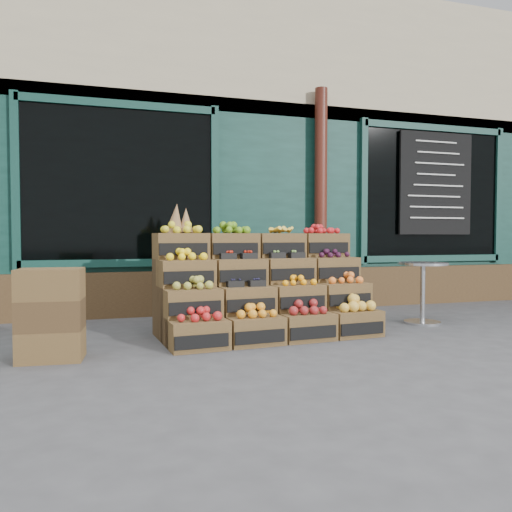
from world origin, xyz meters
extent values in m
plane|color=#434346|center=(0.00, 0.00, 0.00)|extent=(60.00, 60.00, 0.00)
cube|color=#10362E|center=(0.00, 5.20, 2.40)|extent=(12.00, 6.00, 4.80)
cube|color=#C1B28C|center=(0.00, 2.28, 3.80)|extent=(12.00, 0.18, 2.00)
cube|color=#10362E|center=(0.00, 2.25, 1.50)|extent=(12.00, 0.12, 3.00)
cube|color=#46311C|center=(0.00, 2.18, 0.30)|extent=(12.00, 0.18, 0.60)
cube|color=black|center=(-1.60, 2.18, 1.75)|extent=(2.40, 0.06, 2.00)
cube|color=black|center=(3.20, 2.18, 1.75)|extent=(2.40, 0.06, 2.00)
cylinder|color=#481910|center=(1.20, 2.05, 1.60)|extent=(0.18, 0.18, 3.20)
cube|color=black|center=(3.20, 2.10, 1.90)|extent=(1.30, 0.04, 1.60)
cube|color=brown|center=(-0.98, 0.05, 0.14)|extent=(0.58, 0.42, 0.28)
cube|color=black|center=(-0.96, -0.16, 0.11)|extent=(0.51, 0.06, 0.12)
cube|color=red|center=(-0.98, 0.05, 0.32)|extent=(0.46, 0.32, 0.09)
cube|color=brown|center=(-0.41, 0.09, 0.14)|extent=(0.58, 0.42, 0.28)
cube|color=black|center=(-0.39, -0.11, 0.11)|extent=(0.51, 0.06, 0.12)
cube|color=orange|center=(-0.41, 0.09, 0.32)|extent=(0.46, 0.32, 0.10)
cube|color=brown|center=(0.16, 0.13, 0.14)|extent=(0.58, 0.42, 0.28)
cube|color=black|center=(0.18, -0.07, 0.11)|extent=(0.51, 0.06, 0.12)
cube|color=maroon|center=(0.16, 0.13, 0.33)|extent=(0.46, 0.32, 0.11)
cube|color=brown|center=(0.73, 0.18, 0.14)|extent=(0.58, 0.42, 0.28)
cube|color=black|center=(0.75, -0.02, 0.11)|extent=(0.51, 0.06, 0.12)
cube|color=gold|center=(0.73, 0.18, 0.34)|extent=(0.46, 0.32, 0.13)
cube|color=brown|center=(-1.00, 0.28, 0.41)|extent=(0.58, 0.42, 0.28)
cube|color=black|center=(-0.98, 0.08, 0.39)|extent=(0.51, 0.06, 0.12)
cube|color=#9B9939|center=(-1.00, 0.28, 0.60)|extent=(0.46, 0.32, 0.09)
cube|color=brown|center=(-0.43, 0.32, 0.41)|extent=(0.58, 0.42, 0.28)
cube|color=black|center=(-0.41, 0.12, 0.39)|extent=(0.51, 0.06, 0.12)
cube|color=#191733|center=(-0.43, 0.32, 0.57)|extent=(0.46, 0.32, 0.03)
cube|color=brown|center=(0.15, 0.37, 0.41)|extent=(0.58, 0.42, 0.28)
cube|color=black|center=(0.16, 0.16, 0.39)|extent=(0.51, 0.06, 0.12)
cube|color=#FF9C0E|center=(0.15, 0.37, 0.59)|extent=(0.46, 0.32, 0.07)
cube|color=brown|center=(0.72, 0.41, 0.41)|extent=(0.58, 0.42, 0.28)
cube|color=black|center=(0.73, 0.21, 0.39)|extent=(0.51, 0.06, 0.12)
cube|color=orange|center=(0.72, 0.41, 0.60)|extent=(0.46, 0.32, 0.09)
cube|color=brown|center=(-1.01, 0.51, 0.69)|extent=(0.58, 0.42, 0.28)
cube|color=black|center=(-1.00, 0.31, 0.66)|extent=(0.51, 0.06, 0.12)
cube|color=yellow|center=(-1.01, 0.51, 0.87)|extent=(0.46, 0.32, 0.09)
cube|color=brown|center=(-0.44, 0.56, 0.69)|extent=(0.58, 0.42, 0.28)
cube|color=black|center=(-0.43, 0.35, 0.66)|extent=(0.51, 0.06, 0.12)
cube|color=#AC1B0B|center=(-0.44, 0.56, 0.85)|extent=(0.46, 0.32, 0.04)
cube|color=brown|center=(0.13, 0.60, 0.69)|extent=(0.58, 0.42, 0.28)
cube|color=black|center=(0.14, 0.40, 0.66)|extent=(0.51, 0.06, 0.12)
cube|color=#8BC250|center=(0.13, 0.60, 0.84)|extent=(0.46, 0.32, 0.03)
cube|color=brown|center=(0.70, 0.64, 0.69)|extent=(0.58, 0.42, 0.28)
cube|color=black|center=(0.71, 0.44, 0.66)|extent=(0.51, 0.06, 0.12)
cube|color=#2F0D24|center=(0.70, 0.64, 0.86)|extent=(0.46, 0.32, 0.07)
cube|color=brown|center=(-1.03, 0.74, 0.97)|extent=(0.58, 0.42, 0.28)
cube|color=black|center=(-1.02, 0.54, 0.94)|extent=(0.51, 0.06, 0.12)
cube|color=gold|center=(-1.03, 0.74, 1.15)|extent=(0.46, 0.32, 0.09)
cube|color=brown|center=(-0.46, 0.79, 0.97)|extent=(0.58, 0.42, 0.28)
cube|color=black|center=(-0.45, 0.59, 0.94)|extent=(0.51, 0.06, 0.12)
cube|color=#598D1A|center=(-0.46, 0.79, 1.15)|extent=(0.46, 0.32, 0.09)
cube|color=brown|center=(0.11, 0.83, 0.97)|extent=(0.58, 0.42, 0.28)
cube|color=black|center=(0.13, 0.63, 0.94)|extent=(0.51, 0.06, 0.12)
cube|color=yellow|center=(0.11, 0.83, 1.15)|extent=(0.46, 0.32, 0.08)
cube|color=brown|center=(0.68, 0.88, 0.97)|extent=(0.58, 0.42, 0.28)
cube|color=black|center=(0.70, 0.67, 0.94)|extent=(0.51, 0.06, 0.12)
cube|color=red|center=(0.68, 0.88, 1.14)|extent=(0.46, 0.32, 0.08)
cube|color=#46311C|center=(-0.14, 0.35, 0.14)|extent=(2.29, 0.56, 0.28)
cube|color=#46311C|center=(-0.16, 0.58, 0.28)|extent=(2.29, 0.56, 0.55)
cube|color=#46311C|center=(-0.18, 0.81, 0.41)|extent=(2.29, 0.56, 0.83)
cone|color=olive|center=(-1.09, 0.74, 1.26)|extent=(0.19, 0.19, 0.32)
cone|color=olive|center=(-0.97, 0.79, 1.24)|extent=(0.17, 0.17, 0.28)
cube|color=brown|center=(-2.27, -0.01, 0.13)|extent=(0.56, 0.41, 0.26)
cube|color=#46311C|center=(-2.27, -0.01, 0.40)|extent=(0.56, 0.41, 0.26)
cube|color=brown|center=(-2.27, -0.01, 0.66)|extent=(0.56, 0.41, 0.26)
cylinder|color=silver|center=(1.90, 0.59, 0.01)|extent=(0.44, 0.44, 0.03)
cylinder|color=silver|center=(1.90, 0.59, 0.37)|extent=(0.06, 0.06, 0.72)
cylinder|color=silver|center=(1.90, 0.59, 0.74)|extent=(0.60, 0.60, 0.03)
imported|color=#154B26|center=(-1.84, 2.91, 0.99)|extent=(0.77, 0.55, 1.98)
camera|label=1|loc=(-1.84, -4.61, 1.07)|focal=35.00mm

